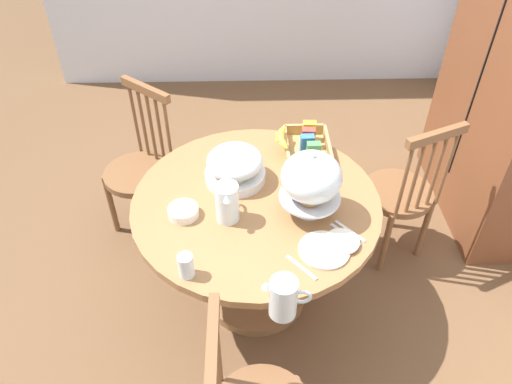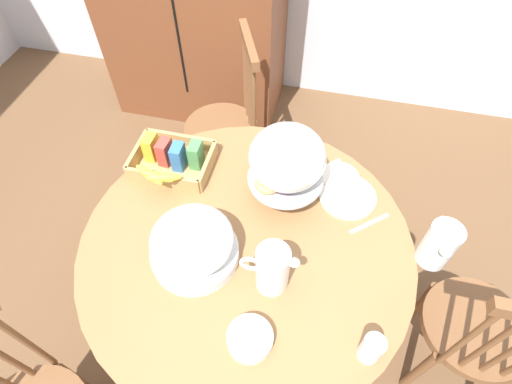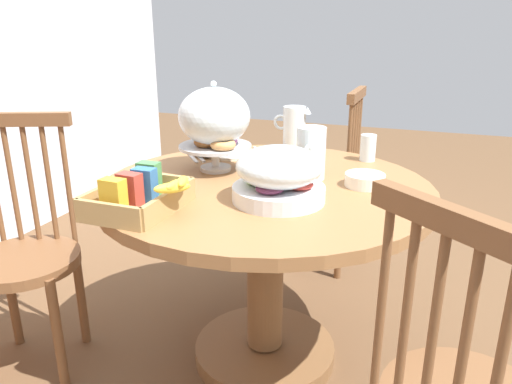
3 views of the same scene
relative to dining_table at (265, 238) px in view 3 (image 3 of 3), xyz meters
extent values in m
plane|color=brown|center=(-0.10, 0.06, -0.53)|extent=(10.00, 10.00, 0.00)
cylinder|color=olive|center=(0.00, 0.00, 0.19)|extent=(1.19, 1.19, 0.04)
cylinder|color=brown|center=(0.00, 0.00, -0.14)|extent=(0.14, 0.14, 0.63)
cylinder|color=brown|center=(0.00, 0.00, -0.50)|extent=(0.56, 0.56, 0.06)
cylinder|color=brown|center=(-0.78, -0.70, 0.16)|extent=(0.02, 0.02, 0.48)
cylinder|color=brown|center=(-0.73, -0.65, 0.16)|extent=(0.02, 0.02, 0.48)
cylinder|color=brown|center=(-0.69, -0.59, 0.16)|extent=(0.02, 0.02, 0.48)
cylinder|color=brown|center=(-0.65, -0.54, 0.16)|extent=(0.02, 0.02, 0.48)
cylinder|color=brown|center=(-0.60, -0.48, 0.16)|extent=(0.02, 0.02, 0.48)
cube|color=brown|center=(-0.69, -0.59, 0.42)|extent=(0.26, 0.30, 0.05)
cylinder|color=brown|center=(0.89, 0.00, -0.08)|extent=(0.40, 0.40, 0.04)
cylinder|color=brown|center=(1.04, 0.14, -0.30)|extent=(0.04, 0.04, 0.45)
cylinder|color=brown|center=(0.76, 0.14, -0.30)|extent=(0.04, 0.04, 0.45)
cylinder|color=brown|center=(1.03, -0.14, -0.30)|extent=(0.04, 0.04, 0.45)
cylinder|color=brown|center=(0.75, -0.14, -0.30)|extent=(0.04, 0.04, 0.45)
cylinder|color=brown|center=(1.03, -0.16, 0.16)|extent=(0.02, 0.02, 0.48)
cylinder|color=brown|center=(0.96, -0.16, 0.16)|extent=(0.02, 0.02, 0.48)
cylinder|color=brown|center=(0.89, -0.16, 0.16)|extent=(0.02, 0.02, 0.48)
cylinder|color=brown|center=(0.82, -0.16, 0.16)|extent=(0.02, 0.02, 0.48)
cylinder|color=brown|center=(0.75, -0.16, 0.16)|extent=(0.02, 0.02, 0.48)
cube|color=brown|center=(0.89, -0.16, 0.42)|extent=(0.36, 0.04, 0.05)
cylinder|color=brown|center=(-0.35, 0.82, -0.08)|extent=(0.40, 0.40, 0.04)
cylinder|color=brown|center=(-0.43, 0.64, -0.30)|extent=(0.04, 0.04, 0.45)
cylinder|color=brown|center=(-0.28, 1.01, -0.30)|extent=(0.04, 0.04, 0.45)
cylinder|color=brown|center=(-0.17, 0.75, -0.30)|extent=(0.04, 0.04, 0.45)
cylinder|color=brown|center=(-0.24, 0.95, 0.16)|extent=(0.02, 0.02, 0.48)
cylinder|color=brown|center=(-0.21, 0.89, 0.16)|extent=(0.02, 0.02, 0.48)
cylinder|color=brown|center=(-0.18, 0.82, 0.16)|extent=(0.02, 0.02, 0.48)
cylinder|color=brown|center=(-0.15, 0.76, 0.16)|extent=(0.02, 0.02, 0.48)
cube|color=brown|center=(-0.21, 0.89, 0.42)|extent=(0.18, 0.34, 0.05)
cylinder|color=silver|center=(0.09, 0.24, 0.22)|extent=(0.12, 0.12, 0.02)
cylinder|color=silver|center=(0.09, 0.24, 0.26)|extent=(0.03, 0.03, 0.09)
cylinder|color=silver|center=(0.09, 0.24, 0.31)|extent=(0.28, 0.28, 0.01)
torus|color=#B27033|center=(0.13, 0.23, 0.33)|extent=(0.10, 0.10, 0.03)
torus|color=#D19347|center=(0.10, 0.28, 0.33)|extent=(0.10, 0.10, 0.03)
torus|color=#935628|center=(0.06, 0.26, 0.33)|extent=(0.10, 0.10, 0.03)
torus|color=tan|center=(0.04, 0.18, 0.33)|extent=(0.10, 0.10, 0.03)
torus|color=#994C84|center=(0.10, 0.20, 0.33)|extent=(0.10, 0.10, 0.03)
ellipsoid|color=silver|center=(0.09, 0.24, 0.43)|extent=(0.27, 0.27, 0.22)
sphere|color=silver|center=(0.09, 0.24, 0.55)|extent=(0.02, 0.02, 0.02)
cylinder|color=silver|center=(-0.16, -0.10, 0.24)|extent=(0.30, 0.30, 0.05)
ellipsoid|color=beige|center=(-0.09, -0.10, 0.28)|extent=(0.09, 0.09, 0.03)
ellipsoid|color=#8CBF59|center=(-0.15, -0.03, 0.28)|extent=(0.09, 0.09, 0.03)
ellipsoid|color=#6B2D4C|center=(-0.22, -0.09, 0.28)|extent=(0.09, 0.09, 0.03)
ellipsoid|color=#CC3D33|center=(-0.15, -0.17, 0.28)|extent=(0.09, 0.09, 0.03)
ellipsoid|color=silver|center=(-0.16, -0.10, 0.33)|extent=(0.28, 0.28, 0.13)
cylinder|color=silver|center=(0.63, 0.08, 0.30)|extent=(0.11, 0.11, 0.18)
cylinder|color=orange|center=(0.63, 0.08, 0.28)|extent=(0.09, 0.09, 0.12)
cone|color=silver|center=(0.63, 0.02, 0.38)|extent=(0.04, 0.04, 0.03)
torus|color=silver|center=(0.64, 0.15, 0.31)|extent=(0.02, 0.07, 0.07)
cylinder|color=silver|center=(0.12, -0.13, 0.31)|extent=(0.11, 0.11, 0.19)
cylinder|color=white|center=(0.12, -0.13, 0.28)|extent=(0.09, 0.09, 0.13)
cone|color=silver|center=(0.18, -0.13, 0.39)|extent=(0.04, 0.04, 0.03)
torus|color=silver|center=(0.05, -0.14, 0.32)|extent=(0.07, 0.02, 0.07)
cube|color=tan|center=(-0.38, 0.28, 0.22)|extent=(0.30, 0.22, 0.01)
cube|color=tan|center=(-0.38, 0.17, 0.25)|extent=(0.30, 0.02, 0.07)
cube|color=tan|center=(-0.38, 0.39, 0.25)|extent=(0.30, 0.02, 0.07)
cube|color=tan|center=(-0.53, 0.28, 0.25)|extent=(0.02, 0.22, 0.07)
cube|color=tan|center=(-0.23, 0.28, 0.25)|extent=(0.02, 0.22, 0.07)
cube|color=gold|center=(-0.47, 0.30, 0.28)|extent=(0.05, 0.07, 0.11)
cube|color=#B23D33|center=(-0.41, 0.29, 0.28)|extent=(0.05, 0.07, 0.11)
cube|color=#336BAD|center=(-0.35, 0.28, 0.28)|extent=(0.05, 0.07, 0.11)
cube|color=#47894C|center=(-0.28, 0.30, 0.28)|extent=(0.04, 0.07, 0.11)
ellipsoid|color=yellow|center=(-0.41, 0.14, 0.31)|extent=(0.14, 0.08, 0.05)
ellipsoid|color=yellow|center=(-0.38, 0.14, 0.31)|extent=(0.13, 0.03, 0.05)
ellipsoid|color=yellow|center=(-0.35, 0.14, 0.31)|extent=(0.14, 0.08, 0.05)
cylinder|color=white|center=(0.33, 0.28, 0.22)|extent=(0.22, 0.22, 0.01)
cylinder|color=white|center=(0.29, 0.36, 0.23)|extent=(0.15, 0.15, 0.01)
cylinder|color=white|center=(0.10, -0.34, 0.24)|extent=(0.14, 0.14, 0.04)
cylinder|color=silver|center=(0.44, -0.29, 0.27)|extent=(0.06, 0.06, 0.11)
cube|color=silver|center=(0.24, 0.39, 0.22)|extent=(0.14, 0.12, 0.01)
cube|color=silver|center=(0.22, 0.41, 0.22)|extent=(0.14, 0.12, 0.01)
cube|color=silver|center=(0.42, 0.18, 0.22)|extent=(0.14, 0.12, 0.01)
camera|label=1|loc=(1.73, -0.05, 1.80)|focal=34.64mm
camera|label=2|loc=(0.20, -0.71, 1.45)|focal=28.18mm
camera|label=3|loc=(-1.57, -0.56, 0.76)|focal=34.33mm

